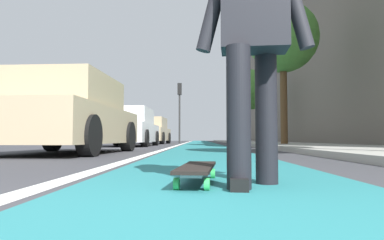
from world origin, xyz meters
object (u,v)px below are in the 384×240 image
traffic_light (180,101)px  skater_person (253,32)px  skateboard (197,169)px  parked_car_near (67,116)px  street_tree_mid (283,38)px  street_tree_far (249,90)px  parked_car_mid (129,128)px  parked_car_far (151,131)px

traffic_light → skater_person: bearing=-175.6°
skateboard → parked_car_near: 5.22m
skateboard → street_tree_mid: street_tree_mid is taller
street_tree_mid → street_tree_far: size_ratio=1.16×
skater_person → parked_car_mid: (11.33, 3.05, -0.24)m
parked_car_far → street_tree_mid: (-7.01, -5.83, 3.29)m
street_tree_mid → parked_car_near: bearing=136.0°
skateboard → parked_car_mid: 11.52m
skater_person → street_tree_mid: bearing=-14.7°
parked_car_mid → traffic_light: 10.59m
parked_car_near → street_tree_far: bearing=-21.3°
skater_person → parked_car_mid: skater_person is taller
skater_person → parked_car_far: (17.55, 3.05, -0.22)m
traffic_light → parked_car_far: bearing=161.0°
parked_car_mid → street_tree_mid: size_ratio=0.81×
parked_car_mid → parked_car_near: bearing=-179.0°
skater_person → parked_car_near: 5.49m
parked_car_mid → parked_car_far: size_ratio=1.02×
parked_car_far → street_tree_far: size_ratio=0.93×
parked_car_mid → skateboard: bearing=-166.4°
skateboard → skater_person: bearing=-113.3°
skateboard → skater_person: skater_person is taller
parked_car_near → skater_person: bearing=-147.7°
parked_car_far → street_tree_mid: 9.69m
parked_car_near → parked_car_far: 12.91m
skateboard → street_tree_far: size_ratio=0.19×
skateboard → parked_car_near: bearing=29.9°
skateboard → parked_car_mid: bearing=13.6°
parked_car_far → traffic_light: size_ratio=1.03×
skateboard → traffic_light: (21.45, 1.31, 2.77)m
skater_person → parked_car_far: bearing=9.9°
parked_car_mid → parked_car_far: (6.22, 0.01, 0.01)m
skateboard → traffic_light: size_ratio=0.21×
skateboard → parked_car_near: (4.49, 2.58, 0.63)m
skater_person → traffic_light: (21.60, 1.66, 1.92)m
parked_car_far → street_tree_far: bearing=-74.0°
skater_person → parked_car_near: size_ratio=0.40×
skateboard → skater_person: size_ratio=0.52×
parked_car_near → traffic_light: traffic_light is taller
traffic_light → street_tree_far: 5.05m
skateboard → street_tree_mid: size_ratio=0.16×
skateboard → parked_car_near: parked_car_near is taller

